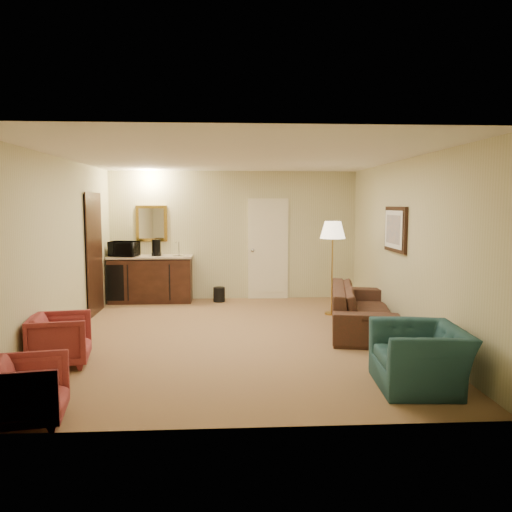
{
  "coord_description": "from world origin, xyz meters",
  "views": [
    {
      "loc": [
        -0.13,
        -7.16,
        1.94
      ],
      "look_at": [
        0.31,
        0.5,
        1.14
      ],
      "focal_mm": 35.0,
      "sensor_mm": 36.0,
      "label": 1
    }
  ],
  "objects": [
    {
      "name": "rose_chair_near",
      "position": [
        -2.15,
        -1.16,
        0.34
      ],
      "size": [
        0.73,
        0.76,
        0.69
      ],
      "primitive_type": "imported",
      "rotation": [
        0.0,
        0.0,
        1.74
      ],
      "color": "maroon",
      "rests_on": "ground"
    },
    {
      "name": "teal_armchair",
      "position": [
        1.9,
        -2.13,
        0.44
      ],
      "size": [
        0.72,
        1.05,
        0.88
      ],
      "primitive_type": "imported",
      "rotation": [
        0.0,
        0.0,
        -1.64
      ],
      "color": "#1C4548",
      "rests_on": "ground"
    },
    {
      "name": "coffee_table",
      "position": [
        1.8,
        -0.56,
        0.21
      ],
      "size": [
        0.76,
        0.53,
        0.42
      ],
      "primitive_type": "cube",
      "rotation": [
        0.0,
        0.0,
        0.04
      ],
      "color": "black",
      "rests_on": "ground"
    },
    {
      "name": "ground",
      "position": [
        0.0,
        0.0,
        0.0
      ],
      "size": [
        6.0,
        6.0,
        0.0
      ],
      "primitive_type": "plane",
      "color": "olive",
      "rests_on": "ground"
    },
    {
      "name": "waste_bin",
      "position": [
        -0.3,
        2.65,
        0.14
      ],
      "size": [
        0.24,
        0.24,
        0.29
      ],
      "primitive_type": "cylinder",
      "rotation": [
        0.0,
        0.0,
        0.03
      ],
      "color": "black",
      "rests_on": "ground"
    },
    {
      "name": "rose_chair_far",
      "position": [
        -1.9,
        -2.8,
        0.32
      ],
      "size": [
        0.69,
        0.72,
        0.65
      ],
      "primitive_type": "imported",
      "rotation": [
        0.0,
        0.0,
        1.74
      ],
      "color": "maroon",
      "rests_on": "ground"
    },
    {
      "name": "floor_lamp",
      "position": [
        1.7,
        1.4,
        0.83
      ],
      "size": [
        0.45,
        0.45,
        1.65
      ],
      "primitive_type": "cube",
      "rotation": [
        0.0,
        0.0,
        0.04
      ],
      "color": "#B98E3D",
      "rests_on": "ground"
    },
    {
      "name": "room_walls",
      "position": [
        -0.1,
        0.77,
        1.72
      ],
      "size": [
        5.02,
        6.01,
        2.61
      ],
      "color": "beige",
      "rests_on": "ground"
    },
    {
      "name": "coffee_maker",
      "position": [
        -1.53,
        2.71,
        1.08
      ],
      "size": [
        0.21,
        0.21,
        0.32
      ],
      "primitive_type": "cylinder",
      "rotation": [
        0.0,
        0.0,
        0.24
      ],
      "color": "black",
      "rests_on": "wetbar_cabinet"
    },
    {
      "name": "sofa",
      "position": [
        1.95,
        0.33,
        0.45
      ],
      "size": [
        1.14,
        2.4,
        0.9
      ],
      "primitive_type": "imported",
      "rotation": [
        0.0,
        0.0,
        1.36
      ],
      "color": "black",
      "rests_on": "ground"
    },
    {
      "name": "wetbar_cabinet",
      "position": [
        -1.65,
        2.72,
        0.46
      ],
      "size": [
        1.64,
        0.58,
        0.92
      ],
      "primitive_type": "cube",
      "color": "#391C12",
      "rests_on": "ground"
    },
    {
      "name": "microwave",
      "position": [
        -2.15,
        2.65,
        1.1
      ],
      "size": [
        0.59,
        0.42,
        0.36
      ],
      "primitive_type": "imported",
      "rotation": [
        0.0,
        0.0,
        -0.26
      ],
      "color": "black",
      "rests_on": "wetbar_cabinet"
    }
  ]
}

